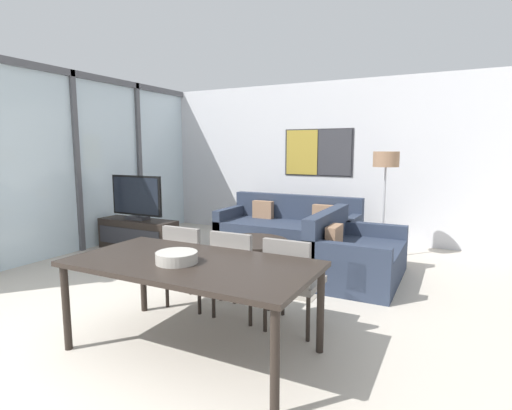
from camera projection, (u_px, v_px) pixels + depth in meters
The scene contains 15 objects.
ground_plane at pixel (38, 387), 2.72m from camera, with size 24.00×24.00×0.00m, color beige.
wall_back at pixel (310, 160), 7.35m from camera, with size 6.76×0.09×2.80m.
window_wall_left at pixel (75, 154), 6.21m from camera, with size 0.07×5.47×2.80m.
area_rug at pixel (252, 267), 5.47m from camera, with size 2.29×1.68×0.01m.
tv_console at pixel (138, 234), 6.44m from camera, with size 1.34×0.43×0.49m.
television at pixel (137, 198), 6.36m from camera, with size 0.98×0.20×0.71m.
sofa_main at pixel (289, 231), 6.60m from camera, with size 2.27×0.97×0.84m.
sofa_side at pixel (352, 257), 4.97m from camera, with size 0.97×1.48×0.84m.
coffee_table at pixel (252, 247), 5.43m from camera, with size 0.98×0.98×0.38m.
dining_table at pixel (191, 269), 3.13m from camera, with size 1.95×1.00×0.74m.
dining_chair_left at pixel (190, 260), 4.07m from camera, with size 0.46×0.46×0.85m.
dining_chair_centre at pixel (238, 268), 3.81m from camera, with size 0.46×0.46×0.85m.
dining_chair_right at pixel (292, 278), 3.51m from camera, with size 0.46×0.46×0.85m.
fruit_bowl at pixel (177, 257), 3.07m from camera, with size 0.32×0.32×0.09m.
floor_lamp at pixel (386, 167), 5.75m from camera, with size 0.37×0.37×1.58m.
Camera 1 is at (2.47, -1.57, 1.61)m, focal length 28.00 mm.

